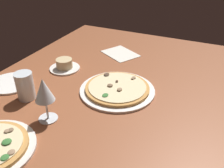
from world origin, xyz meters
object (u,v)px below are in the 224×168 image
water_glass (25,88)px  side_plate (11,83)px  pizza_main (117,89)px  wine_glass_far (44,92)px  ramekin_on_saucer (64,65)px  paper_menu (120,54)px

water_glass → side_plate: 16.40cm
pizza_main → wine_glass_far: 34.04cm
ramekin_on_saucer → water_glass: (-28.63, -0.75, 2.92)cm
ramekin_on_saucer → side_plate: size_ratio=0.77×
water_glass → paper_menu: size_ratio=0.61×
pizza_main → side_plate: bearing=107.6°
paper_menu → ramekin_on_saucer: bearing=177.7°
pizza_main → water_glass: water_glass is taller
side_plate → paper_menu: (51.89, -31.99, -0.30)cm
water_glass → pizza_main: bearing=-57.0°
paper_menu → pizza_main: bearing=-129.1°
wine_glass_far → ramekin_on_saucer: bearing=25.5°
wine_glass_far → side_plate: (13.57, 31.15, -11.55)cm
ramekin_on_saucer → wine_glass_far: 41.40cm
pizza_main → paper_menu: (37.09, 14.54, -1.03)cm
pizza_main → side_plate: size_ratio=1.66×
pizza_main → paper_menu: pizza_main is taller
water_glass → paper_menu: 60.56cm
pizza_main → side_plate: (-14.80, 46.53, -0.73)cm
pizza_main → water_glass: size_ratio=2.80×
wine_glass_far → side_plate: wine_glass_far is taller
water_glass → side_plate: size_ratio=0.59×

